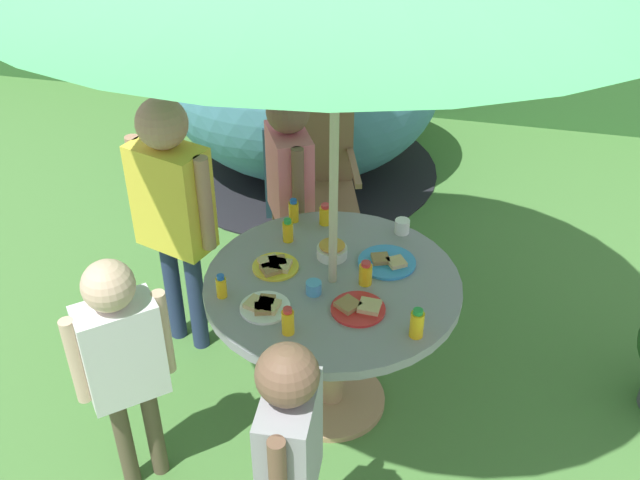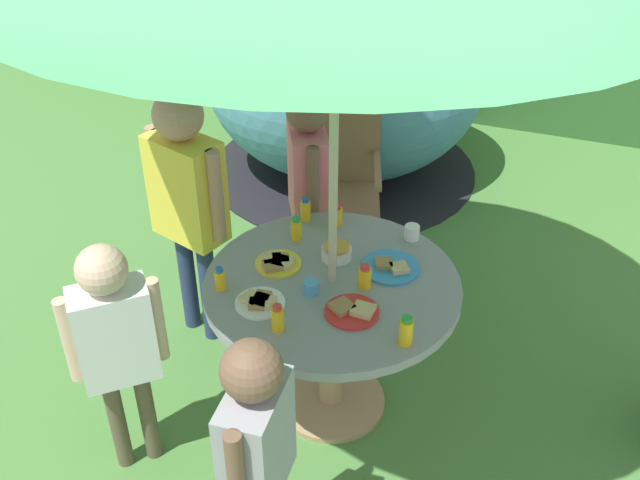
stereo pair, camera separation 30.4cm
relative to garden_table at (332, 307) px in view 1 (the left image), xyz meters
The scene contains 22 objects.
ground_plane 0.60m from the garden_table, ahead, with size 10.00×10.00×0.02m, color #477A38.
garden_table is the anchor object (origin of this frame).
wooden_chair 1.17m from the garden_table, 107.69° to the left, with size 0.60×0.58×0.99m.
dome_tent 2.32m from the garden_table, 107.10° to the left, with size 2.39×2.39×1.41m.
child_in_pink_shirt 0.84m from the garden_table, 117.98° to the left, with size 0.32×0.39×1.27m.
child_in_yellow_shirt 0.92m from the garden_table, 162.33° to the left, with size 0.45×0.30×1.38m.
child_in_white_shirt 0.93m from the garden_table, 138.92° to the right, with size 0.33×0.32×1.15m.
child_in_grey_shirt 0.93m from the garden_table, 86.56° to the right, with size 0.20×0.40×1.18m.
snack_bowl 0.26m from the garden_table, 103.11° to the left, with size 0.14×0.14×0.08m.
plate_far_right 0.31m from the garden_table, behind, with size 0.20×0.20×0.03m.
plate_near_left 0.27m from the garden_table, 49.44° to the right, with size 0.22×0.22×0.03m.
plate_center_back 0.37m from the garden_table, 133.02° to the right, with size 0.21×0.21×0.03m.
plate_mid_left 0.32m from the garden_table, 39.71° to the left, with size 0.26×0.26×0.03m.
juice_bottle_near_right 0.54m from the garden_table, 124.03° to the left, with size 0.05×0.05×0.12m.
juice_bottle_far_left 0.51m from the garden_table, 153.95° to the right, with size 0.04×0.04×0.11m.
juice_bottle_center_front 0.49m from the garden_table, 106.72° to the left, with size 0.06×0.06×0.11m.
juice_bottle_mid_right 0.24m from the garden_table, ahead, with size 0.06×0.06×0.11m.
juice_bottle_front_edge 0.43m from the garden_table, 105.16° to the right, with size 0.05×0.05×0.12m.
juice_bottle_back_edge 0.52m from the garden_table, 34.49° to the right, with size 0.06×0.06×0.13m.
juice_bottle_spot_a 0.42m from the garden_table, 136.74° to the left, with size 0.05×0.05×0.12m.
cup_near 0.21m from the garden_table, 120.05° to the right, with size 0.07×0.07×0.06m, color #4C99D8.
cup_far 0.53m from the garden_table, 61.15° to the left, with size 0.07×0.07×0.07m, color white.
Camera 1 is at (0.51, -2.44, 2.67)m, focal length 41.26 mm.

